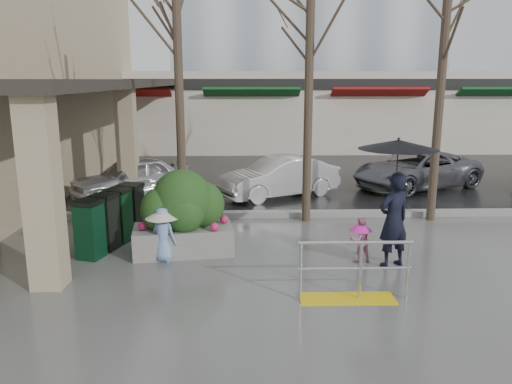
{
  "coord_description": "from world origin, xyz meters",
  "views": [
    {
      "loc": [
        -0.46,
        -8.95,
        3.62
      ],
      "look_at": [
        -0.17,
        1.29,
        1.3
      ],
      "focal_mm": 35.0,
      "sensor_mm": 36.0,
      "label": 1
    }
  ],
  "objects_px": {
    "tree_west": "(177,16)",
    "child_pink": "(360,237)",
    "child_blue": "(163,229)",
    "news_boxes": "(112,218)",
    "tree_mideast": "(445,27)",
    "woman": "(396,189)",
    "planter": "(183,213)",
    "handrail": "(352,278)",
    "tree_midwest": "(311,10)",
    "car_a": "(131,178)",
    "car_b": "(279,177)",
    "car_c": "(417,170)"
  },
  "relations": [
    {
      "from": "tree_west",
      "to": "child_pink",
      "type": "bearing_deg",
      "value": -37.64
    },
    {
      "from": "child_blue",
      "to": "news_boxes",
      "type": "xyz_separation_m",
      "value": [
        -1.28,
        1.04,
        -0.07
      ]
    },
    {
      "from": "tree_mideast",
      "to": "news_boxes",
      "type": "distance_m",
      "value": 9.11
    },
    {
      "from": "child_pink",
      "to": "news_boxes",
      "type": "xyz_separation_m",
      "value": [
        -5.26,
        1.17,
        0.09
      ]
    },
    {
      "from": "tree_west",
      "to": "news_boxes",
      "type": "distance_m",
      "value": 5.02
    },
    {
      "from": "woman",
      "to": "planter",
      "type": "distance_m",
      "value": 4.36
    },
    {
      "from": "handrail",
      "to": "tree_midwest",
      "type": "bearing_deg",
      "value": 91.91
    },
    {
      "from": "tree_midwest",
      "to": "woman",
      "type": "height_order",
      "value": "tree_midwest"
    },
    {
      "from": "car_a",
      "to": "planter",
      "type": "bearing_deg",
      "value": -10.28
    },
    {
      "from": "tree_west",
      "to": "car_b",
      "type": "bearing_deg",
      "value": 45.73
    },
    {
      "from": "handrail",
      "to": "news_boxes",
      "type": "bearing_deg",
      "value": 147.88
    },
    {
      "from": "tree_mideast",
      "to": "child_blue",
      "type": "relative_size",
      "value": 5.75
    },
    {
      "from": "tree_mideast",
      "to": "child_pink",
      "type": "bearing_deg",
      "value": -130.65
    },
    {
      "from": "child_pink",
      "to": "child_blue",
      "type": "relative_size",
      "value": 0.82
    },
    {
      "from": "tree_west",
      "to": "car_a",
      "type": "height_order",
      "value": "tree_west"
    },
    {
      "from": "car_a",
      "to": "tree_mideast",
      "type": "bearing_deg",
      "value": 38.12
    },
    {
      "from": "child_blue",
      "to": "car_a",
      "type": "distance_m",
      "value": 5.96
    },
    {
      "from": "news_boxes",
      "to": "car_b",
      "type": "height_order",
      "value": "car_b"
    },
    {
      "from": "planter",
      "to": "car_c",
      "type": "relative_size",
      "value": 0.48
    },
    {
      "from": "car_a",
      "to": "car_c",
      "type": "relative_size",
      "value": 0.82
    },
    {
      "from": "car_b",
      "to": "woman",
      "type": "bearing_deg",
      "value": -10.81
    },
    {
      "from": "tree_midwest",
      "to": "planter",
      "type": "relative_size",
      "value": 3.19
    },
    {
      "from": "child_pink",
      "to": "car_c",
      "type": "distance_m",
      "value": 7.79
    },
    {
      "from": "car_c",
      "to": "tree_west",
      "type": "bearing_deg",
      "value": -87.56
    },
    {
      "from": "news_boxes",
      "to": "tree_midwest",
      "type": "bearing_deg",
      "value": 39.35
    },
    {
      "from": "tree_west",
      "to": "planter",
      "type": "height_order",
      "value": "tree_west"
    },
    {
      "from": "planter",
      "to": "news_boxes",
      "type": "xyz_separation_m",
      "value": [
        -1.63,
        0.52,
        -0.25
      ]
    },
    {
      "from": "tree_midwest",
      "to": "planter",
      "type": "distance_m",
      "value": 5.76
    },
    {
      "from": "handrail",
      "to": "car_b",
      "type": "bearing_deg",
      "value": 95.01
    },
    {
      "from": "child_pink",
      "to": "car_a",
      "type": "xyz_separation_m",
      "value": [
        -5.85,
        5.79,
        0.11
      ]
    },
    {
      "from": "child_pink",
      "to": "tree_midwest",
      "type": "bearing_deg",
      "value": -94.07
    },
    {
      "from": "tree_mideast",
      "to": "car_a",
      "type": "bearing_deg",
      "value": 161.78
    },
    {
      "from": "tree_mideast",
      "to": "news_boxes",
      "type": "bearing_deg",
      "value": -166.78
    },
    {
      "from": "car_a",
      "to": "car_c",
      "type": "xyz_separation_m",
      "value": [
        9.39,
        1.14,
        0.0
      ]
    },
    {
      "from": "car_a",
      "to": "car_b",
      "type": "xyz_separation_m",
      "value": [
        4.63,
        -0.01,
        0.0
      ]
    },
    {
      "from": "car_c",
      "to": "woman",
      "type": "bearing_deg",
      "value": -47.68
    },
    {
      "from": "woman",
      "to": "child_pink",
      "type": "relative_size",
      "value": 2.77
    },
    {
      "from": "tree_mideast",
      "to": "woman",
      "type": "relative_size",
      "value": 2.54
    },
    {
      "from": "tree_west",
      "to": "car_c",
      "type": "bearing_deg",
      "value": 27.77
    },
    {
      "from": "tree_west",
      "to": "news_boxes",
      "type": "bearing_deg",
      "value": -126.16
    },
    {
      "from": "handrail",
      "to": "child_blue",
      "type": "height_order",
      "value": "child_blue"
    },
    {
      "from": "tree_west",
      "to": "child_blue",
      "type": "distance_m",
      "value": 5.26
    },
    {
      "from": "car_a",
      "to": "tree_west",
      "type": "bearing_deg",
      "value": 1.22
    },
    {
      "from": "tree_west",
      "to": "woman",
      "type": "height_order",
      "value": "tree_west"
    },
    {
      "from": "tree_west",
      "to": "child_pink",
      "type": "distance_m",
      "value": 6.72
    },
    {
      "from": "woman",
      "to": "tree_west",
      "type": "bearing_deg",
      "value": -60.28
    },
    {
      "from": "handrail",
      "to": "planter",
      "type": "xyz_separation_m",
      "value": [
        -3.07,
        2.44,
        0.49
      ]
    },
    {
      "from": "tree_midwest",
      "to": "tree_mideast",
      "type": "bearing_deg",
      "value": -0.0
    },
    {
      "from": "handrail",
      "to": "tree_west",
      "type": "relative_size",
      "value": 0.28
    },
    {
      "from": "woman",
      "to": "handrail",
      "type": "bearing_deg",
      "value": 29.34
    }
  ]
}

